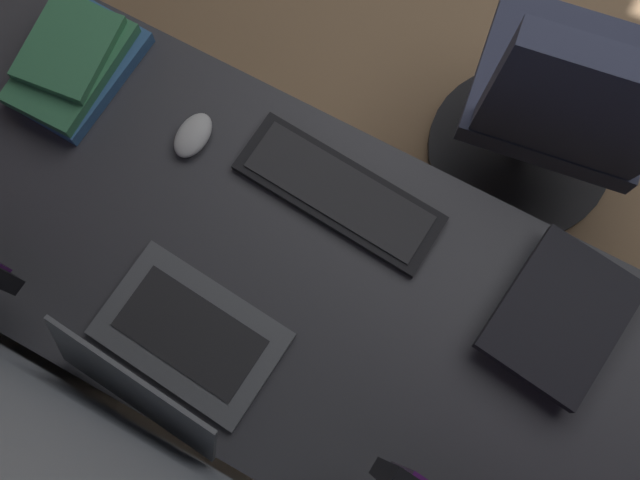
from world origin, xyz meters
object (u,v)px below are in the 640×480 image
drawer_pedestal (152,248)px  laptop_leftmost (169,356)px  mouse_main (193,135)px  book_stack_far (74,63)px  keyboard_main (339,193)px  office_chair (557,114)px  book_stack_near (562,315)px

drawer_pedestal → laptop_leftmost: 0.55m
mouse_main → book_stack_far: size_ratio=0.36×
drawer_pedestal → keyboard_main: (-0.40, -0.23, 0.39)m
laptop_leftmost → book_stack_far: bearing=-40.3°
book_stack_far → office_chair: 1.13m
book_stack_near → office_chair: bearing=-75.4°
drawer_pedestal → book_stack_near: (-0.88, -0.21, 0.41)m
book_stack_far → office_chair: bearing=-149.8°
book_stack_near → office_chair: size_ratio=0.31×
book_stack_near → book_stack_far: book_stack_far is taller
drawer_pedestal → mouse_main: bearing=-113.2°
drawer_pedestal → mouse_main: mouse_main is taller
laptop_leftmost → drawer_pedestal: bearing=-35.8°
drawer_pedestal → book_stack_far: bearing=-45.6°
keyboard_main → book_stack_far: size_ratio=1.48×
keyboard_main → mouse_main: size_ratio=4.12×
book_stack_near → book_stack_far: 1.09m
drawer_pedestal → mouse_main: size_ratio=6.68×
book_stack_near → book_stack_far: bearing=-0.0°
keyboard_main → laptop_leftmost: bearing=74.8°
keyboard_main → office_chair: bearing=-122.5°
laptop_leftmost → office_chair: office_chair is taller
keyboard_main → office_chair: 0.69m
drawer_pedestal → keyboard_main: bearing=-150.1°
book_stack_near → office_chair: office_chair is taller
drawer_pedestal → mouse_main: 0.45m
laptop_leftmost → office_chair: (-0.46, -0.96, -0.32)m
book_stack_near → book_stack_far: (1.09, -0.00, 0.00)m
drawer_pedestal → book_stack_near: 1.00m
keyboard_main → mouse_main: 0.32m
book_stack_near → office_chair: (0.14, -0.55, -0.31)m
laptop_leftmost → book_stack_near: 0.73m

